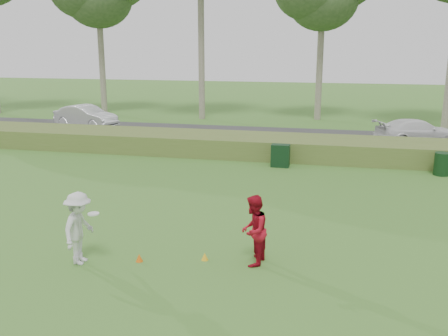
% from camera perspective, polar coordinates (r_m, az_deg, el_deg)
% --- Properties ---
extents(ground, '(120.00, 120.00, 0.00)m').
position_cam_1_polar(ground, '(12.60, -4.17, -10.05)').
color(ground, '#346A23').
rests_on(ground, ground).
extents(reed_strip, '(80.00, 3.00, 0.90)m').
position_cam_1_polar(reed_strip, '(23.70, 4.37, 2.53)').
color(reed_strip, '#4B6327').
rests_on(reed_strip, ground).
extents(park_road, '(80.00, 6.00, 0.06)m').
position_cam_1_polar(park_road, '(28.65, 5.89, 3.62)').
color(park_road, '#2D2D2D').
rests_on(park_road, ground).
extents(player_white, '(0.87, 1.14, 1.76)m').
position_cam_1_polar(player_white, '(12.39, -16.24, -6.61)').
color(player_white, silver).
rests_on(player_white, ground).
extents(player_red, '(0.73, 0.89, 1.71)m').
position_cam_1_polar(player_red, '(11.86, 3.39, -7.14)').
color(player_red, '#A20D1E').
rests_on(player_red, ground).
extents(cone_orange, '(0.17, 0.17, 0.19)m').
position_cam_1_polar(cone_orange, '(12.43, -9.66, -10.08)').
color(cone_orange, '#E05D0B').
rests_on(cone_orange, ground).
extents(cone_yellow, '(0.17, 0.17, 0.19)m').
position_cam_1_polar(cone_yellow, '(12.35, -2.22, -10.06)').
color(cone_yellow, gold).
rests_on(cone_yellow, ground).
extents(utility_cabinet, '(0.78, 0.49, 0.97)m').
position_cam_1_polar(utility_cabinet, '(21.52, 6.47, 1.42)').
color(utility_cabinet, black).
rests_on(utility_cabinet, ground).
extents(trash_bin, '(0.66, 0.66, 0.92)m').
position_cam_1_polar(trash_bin, '(21.83, 23.64, 0.43)').
color(trash_bin, black).
rests_on(trash_bin, ground).
extents(car_mid, '(4.45, 2.56, 1.39)m').
position_cam_1_polar(car_mid, '(32.49, -15.51, 5.70)').
color(car_mid, silver).
rests_on(car_mid, park_road).
extents(car_right, '(4.77, 3.35, 1.28)m').
position_cam_1_polar(car_right, '(27.94, 21.20, 3.89)').
color(car_right, white).
rests_on(car_right, park_road).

